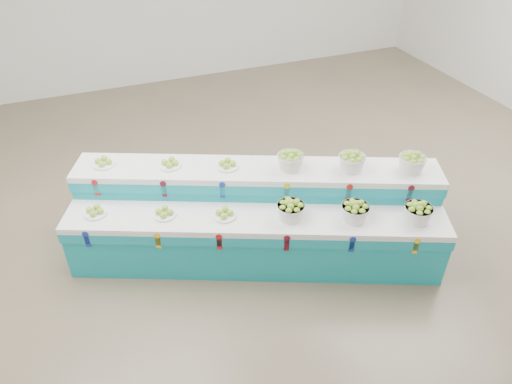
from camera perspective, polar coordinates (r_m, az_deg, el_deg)
ground at (r=6.47m, az=5.14°, el=-2.18°), size 10.00×10.00×0.00m
display_stand at (r=5.51m, az=0.00°, el=-3.03°), size 4.28×2.64×1.02m
plate_lower_left at (r=5.48m, az=-18.63°, el=-2.12°), size 0.33×0.33×0.10m
plate_lower_mid at (r=5.27m, az=-10.85°, el=-2.36°), size 0.33×0.33×0.10m
plate_lower_right at (r=5.17m, az=-3.77°, el=-2.53°), size 0.33×0.33×0.10m
basket_lower_left at (r=5.12m, az=4.16°, el=-2.14°), size 0.39×0.39×0.22m
basket_lower_mid at (r=5.19m, az=11.71°, el=-2.24°), size 0.39×0.39×0.22m
basket_lower_right at (r=5.35m, az=18.75°, el=-2.30°), size 0.39×0.39×0.22m
plate_upper_left at (r=5.71m, az=-17.70°, el=3.46°), size 0.33×0.33×0.10m
plate_upper_mid at (r=5.51m, az=-10.21°, el=3.45°), size 0.33×0.33×0.10m
plate_upper_right at (r=5.42m, az=-3.43°, el=3.39°), size 0.33×0.33×0.10m
basket_upper_left at (r=5.37m, az=4.14°, el=3.81°), size 0.39×0.39×0.22m
basket_upper_mid at (r=5.44m, az=11.35°, el=3.63°), size 0.39×0.39×0.22m
basket_upper_right at (r=5.60m, az=18.10°, el=3.41°), size 0.39×0.39×0.22m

